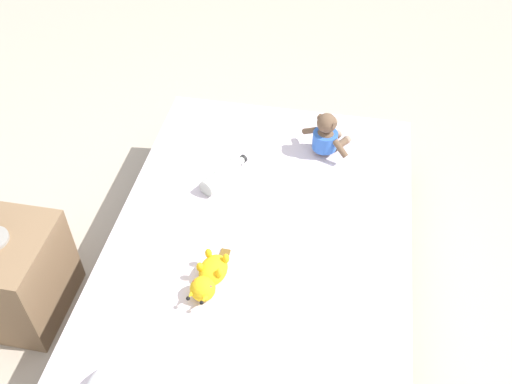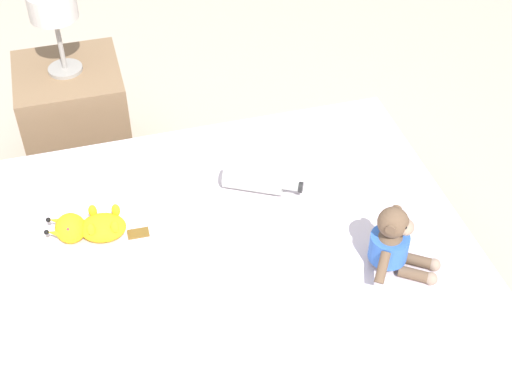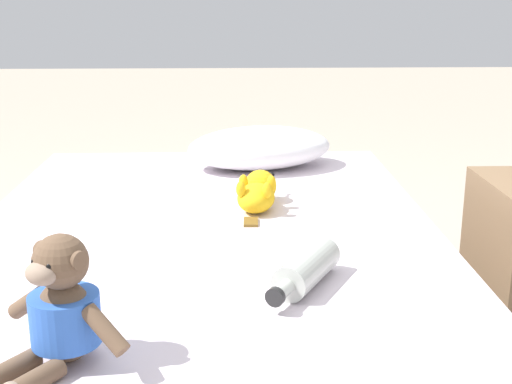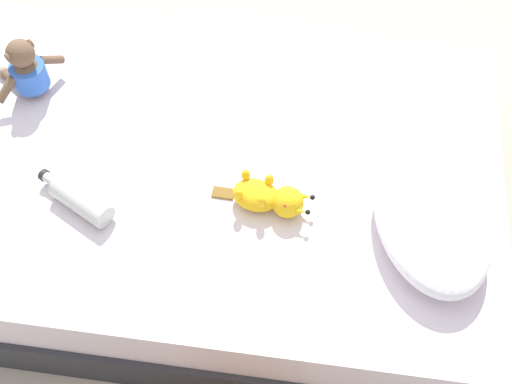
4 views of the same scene
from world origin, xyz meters
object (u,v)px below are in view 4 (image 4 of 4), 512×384
(pillow, at_px, (431,218))
(plush_yellow_creature, at_px, (269,198))
(bed, at_px, (209,192))
(plush_monkey, at_px, (26,71))
(glass_bottle, at_px, (80,200))

(pillow, height_order, plush_yellow_creature, pillow)
(bed, bearing_deg, plush_monkey, -108.32)
(plush_yellow_creature, bearing_deg, bed, -123.53)
(bed, height_order, glass_bottle, glass_bottle)
(bed, xyz_separation_m, plush_monkey, (-0.22, -0.66, 0.30))
(glass_bottle, bearing_deg, bed, 124.00)
(bed, distance_m, plush_yellow_creature, 0.37)
(plush_monkey, relative_size, glass_bottle, 0.93)
(plush_yellow_creature, relative_size, glass_bottle, 1.20)
(bed, xyz_separation_m, pillow, (0.18, 0.72, 0.28))
(pillow, distance_m, plush_monkey, 1.44)
(pillow, relative_size, plush_monkey, 2.36)
(plush_yellow_creature, xyz_separation_m, glass_bottle, (0.08, -0.58, -0.01))
(pillow, height_order, plush_monkey, plush_monkey)
(bed, bearing_deg, glass_bottle, -56.00)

